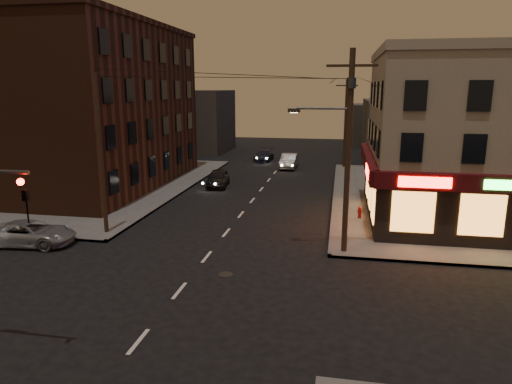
% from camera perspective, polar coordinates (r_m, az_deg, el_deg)
% --- Properties ---
extents(ground, '(120.00, 120.00, 0.00)m').
position_cam_1_polar(ground, '(19.87, -9.56, -12.09)').
color(ground, black).
rests_on(ground, ground).
extents(sidewalk_ne, '(24.00, 28.00, 0.15)m').
position_cam_1_polar(sidewalk_ne, '(38.56, 27.76, -0.97)').
color(sidewalk_ne, '#514F4C').
rests_on(sidewalk_ne, ground).
extents(sidewalk_nw, '(24.00, 28.00, 0.15)m').
position_cam_1_polar(sidewalk_nw, '(44.17, -23.24, 1.07)').
color(sidewalk_nw, '#514F4C').
rests_on(sidewalk_nw, ground).
extents(pizza_building, '(15.85, 12.85, 10.50)m').
position_cam_1_polar(pizza_building, '(31.87, 28.04, 6.03)').
color(pizza_building, tan).
rests_on(pizza_building, sidewalk_ne).
extents(brick_apartment, '(12.00, 20.00, 13.00)m').
position_cam_1_polar(brick_apartment, '(41.55, -19.98, 9.83)').
color(brick_apartment, '#432215').
rests_on(brick_apartment, sidewalk_nw).
extents(bg_building_ne_a, '(10.00, 12.00, 7.00)m').
position_cam_1_polar(bg_building_ne_a, '(55.58, 18.53, 7.26)').
color(bg_building_ne_a, '#3F3D3A').
rests_on(bg_building_ne_a, ground).
extents(bg_building_nw, '(9.00, 10.00, 8.00)m').
position_cam_1_polar(bg_building_nw, '(62.13, -7.75, 8.80)').
color(bg_building_nw, '#3F3D3A').
rests_on(bg_building_nw, ground).
extents(bg_building_ne_b, '(8.00, 8.00, 6.00)m').
position_cam_1_polar(bg_building_ne_b, '(69.28, 15.32, 8.04)').
color(bg_building_ne_b, '#3F3D3A').
rests_on(bg_building_ne_b, ground).
extents(utility_pole_main, '(4.20, 0.44, 10.00)m').
position_cam_1_polar(utility_pole_main, '(22.80, 11.22, 6.18)').
color(utility_pole_main, '#382619').
rests_on(utility_pole_main, sidewalk_ne).
extents(utility_pole_far, '(0.26, 0.26, 9.00)m').
position_cam_1_polar(utility_pole_far, '(48.99, 11.11, 8.36)').
color(utility_pole_far, '#382619').
rests_on(utility_pole_far, sidewalk_ne).
extents(utility_pole_west, '(0.24, 0.24, 9.00)m').
position_cam_1_polar(utility_pole_west, '(27.09, -18.83, 4.40)').
color(utility_pole_west, '#382619').
rests_on(utility_pole_west, sidewalk_nw).
extents(suv_cross, '(4.93, 2.63, 1.32)m').
position_cam_1_polar(suv_cross, '(27.57, -26.39, -4.65)').
color(suv_cross, gray).
rests_on(suv_cross, ground).
extents(sedan_near, '(2.16, 4.39, 1.44)m').
position_cam_1_polar(sedan_near, '(39.49, -4.79, 1.75)').
color(sedan_near, black).
rests_on(sedan_near, ground).
extents(sedan_mid, '(1.68, 4.60, 1.50)m').
position_cam_1_polar(sedan_mid, '(48.58, 4.16, 3.90)').
color(sedan_mid, gray).
rests_on(sedan_mid, ground).
extents(sedan_far, '(1.99, 4.45, 1.27)m').
position_cam_1_polar(sedan_far, '(53.29, 0.99, 4.60)').
color(sedan_far, '#1A1F35').
rests_on(sedan_far, ground).
extents(fire_hydrant, '(0.33, 0.33, 0.77)m').
position_cam_1_polar(fire_hydrant, '(29.99, 12.85, -2.43)').
color(fire_hydrant, maroon).
rests_on(fire_hydrant, sidewalk_ne).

